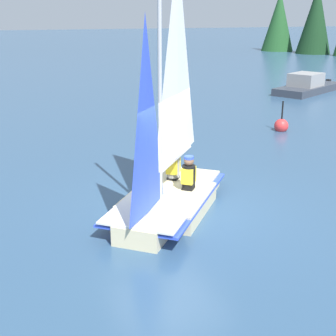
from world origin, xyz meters
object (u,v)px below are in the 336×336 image
Objects in this scene: sailor_crew at (173,170)px; sailboat_main at (169,176)px; sailor_helm at (189,179)px; buoy_marker at (281,126)px; motorboat_distant at (308,86)px.

sailboat_main is at bearing 12.41° from sailor_crew.
sailor_helm and sailor_crew have the same top height.
sailor_helm reaches higher than buoy_marker.
motorboat_distant is (12.20, -13.49, -0.44)m from sailboat_main.
sailor_crew is 7.70m from buoy_marker.
sailor_crew is at bearing 125.04° from buoy_marker.
sailboat_main reaches higher than buoy_marker.
buoy_marker is at bearing 166.95° from sailor_crew.
sailor_helm reaches higher than motorboat_distant.
sailor_crew is (0.84, -0.47, -0.18)m from sailboat_main.
buoy_marker is at bearing 20.62° from motorboat_distant.
sailor_crew is at bearing 15.79° from motorboat_distant.
motorboat_distant is (12.11, -12.97, -0.26)m from sailor_helm.
sailor_crew reaches higher than motorboat_distant.
sailboat_main is 4.83× the size of sailor_crew.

